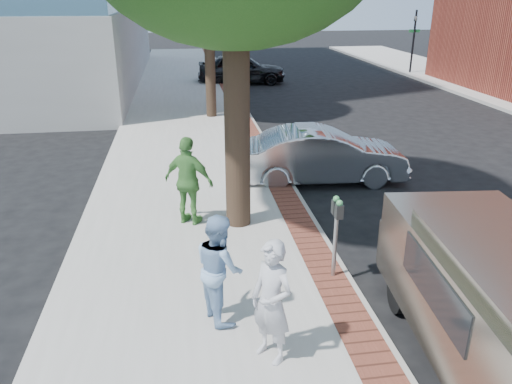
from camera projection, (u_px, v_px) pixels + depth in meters
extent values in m
plane|color=black|center=(283.00, 271.00, 9.15)|extent=(120.00, 120.00, 0.00)
cube|color=#9E9991|center=(189.00, 147.00, 16.25)|extent=(5.00, 60.00, 0.15)
cube|color=brown|center=(256.00, 142.00, 16.53)|extent=(0.60, 60.00, 0.01)
cube|color=gray|center=(266.00, 144.00, 16.61)|extent=(0.10, 60.00, 0.15)
cylinder|color=black|center=(223.00, 46.00, 28.76)|extent=(0.12, 0.12, 3.80)
imported|color=black|center=(223.00, 26.00, 28.35)|extent=(0.18, 0.15, 0.90)
cube|color=#1E7238|center=(223.00, 33.00, 28.50)|extent=(0.70, 0.03, 0.18)
cylinder|color=black|center=(413.00, 43.00, 30.36)|extent=(0.12, 0.12, 3.80)
imported|color=black|center=(415.00, 24.00, 29.95)|extent=(0.18, 0.15, 0.90)
cube|color=#1E7238|center=(414.00, 31.00, 30.10)|extent=(0.70, 0.03, 0.18)
cylinder|color=black|center=(237.00, 123.00, 9.93)|extent=(0.52, 0.52, 4.40)
cylinder|color=black|center=(210.00, 67.00, 19.32)|extent=(0.40, 0.40, 3.85)
cylinder|color=gray|center=(335.00, 246.00, 8.52)|extent=(0.07, 0.07, 1.15)
cube|color=#2D3030|center=(339.00, 211.00, 8.18)|extent=(0.12, 0.14, 0.24)
cube|color=#2D3030|center=(336.00, 207.00, 8.34)|extent=(0.12, 0.14, 0.24)
sphere|color=#3F8C4C|center=(340.00, 203.00, 8.12)|extent=(0.11, 0.11, 0.11)
sphere|color=#3F8C4C|center=(336.00, 199.00, 8.29)|extent=(0.11, 0.11, 0.11)
imported|color=#B6B5BA|center=(272.00, 302.00, 6.47)|extent=(0.72, 0.76, 1.74)
imported|color=#89ADD3|center=(219.00, 268.00, 7.35)|extent=(0.85, 0.97, 1.68)
imported|color=#4F9142|center=(189.00, 181.00, 10.39)|extent=(1.19, 0.97, 1.90)
imported|color=#B6B8BD|center=(322.00, 155.00, 13.27)|extent=(4.49, 1.82, 1.45)
imported|color=black|center=(242.00, 68.00, 27.75)|extent=(4.96, 2.26, 1.65)
cube|color=gray|center=(512.00, 315.00, 6.23)|extent=(2.40, 5.05, 1.37)
cube|color=gray|center=(441.00, 252.00, 8.32)|extent=(1.96, 1.09, 0.81)
cylinder|color=black|center=(400.00, 293.00, 7.91)|extent=(0.29, 0.67, 0.65)
cylinder|color=black|center=(502.00, 290.00, 7.99)|extent=(0.29, 0.67, 0.65)
cube|color=black|center=(432.00, 287.00, 6.26)|extent=(0.22, 2.03, 0.56)
cube|color=black|center=(433.00, 222.00, 8.62)|extent=(1.62, 0.18, 0.41)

